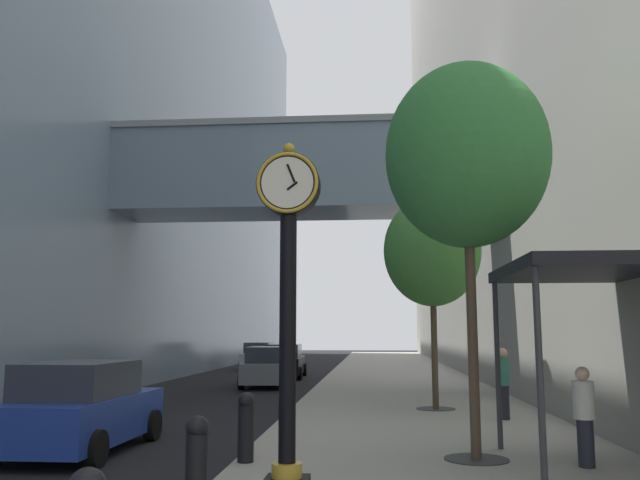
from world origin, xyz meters
The scene contains 15 objects.
ground_plane centered at (0.00, 27.00, 0.00)m, with size 110.00×110.00×0.00m, color black.
sidewalk_right centered at (3.52, 30.00, 0.07)m, with size 7.04×80.00×0.14m, color #9E998E.
building_block_left centered at (-11.84, 29.95, 17.10)m, with size 23.76×80.00×34.30m.
street_clock centered at (1.28, 6.45, 2.71)m, with size 0.84×0.55×4.67m.
bollard_second centered at (0.23, 6.09, 0.74)m, with size 0.29×0.29×1.15m.
bollard_third centered at (0.23, 9.20, 0.74)m, with size 0.29×0.29×1.15m.
street_tree_near centered at (4.11, 9.73, 5.47)m, with size 2.95×2.95×7.04m.
street_tree_mid_near centered at (4.11, 17.15, 4.64)m, with size 2.82×2.82×6.13m.
pedestrian_walking centered at (5.79, 9.23, 0.98)m, with size 0.43×0.43×1.60m.
pedestrian_by_clock centered at (5.61, 15.02, 1.08)m, with size 0.38×0.38×1.76m.
storefront_awning centered at (5.80, 9.23, 3.28)m, with size 2.40×3.60×3.30m.
car_blue_near centered at (-3.29, 10.58, 0.83)m, with size 2.10×4.20×1.73m.
car_silver_mid centered at (-4.71, 38.69, 0.80)m, with size 2.01×4.59×1.66m.
car_grey_far centered at (-2.12, 26.00, 0.81)m, with size 2.12×4.49×1.68m.
car_black_trailing centered at (-2.12, 31.36, 0.82)m, with size 2.09×4.69×1.68m.
Camera 1 is at (2.40, -2.01, 2.30)m, focal length 36.75 mm.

